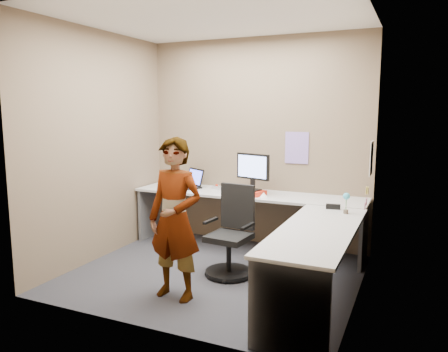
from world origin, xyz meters
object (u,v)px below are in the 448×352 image
at_px(office_chair, 231,239).
at_px(person, 175,219).
at_px(monitor, 253,169).
at_px(desk, 264,218).

xyz_separation_m(office_chair, person, (-0.25, -0.76, 0.37)).
bearing_deg(monitor, office_chair, -68.41).
distance_m(office_chair, person, 0.88).
xyz_separation_m(desk, monitor, (-0.33, 0.52, 0.47)).
relative_size(office_chair, person, 0.63).
bearing_deg(office_chair, person, -102.62).
relative_size(monitor, office_chair, 0.49).
bearing_deg(monitor, desk, -40.11).
distance_m(desk, monitor, 0.78).
height_order(monitor, person, person).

